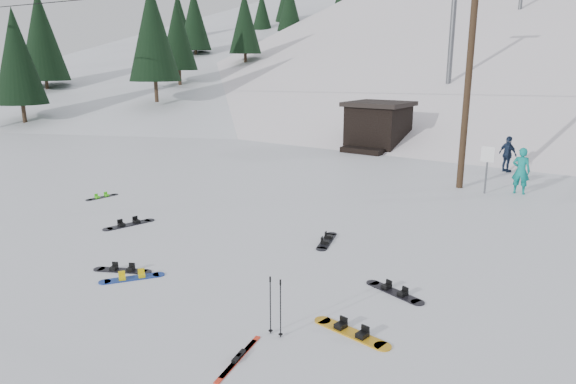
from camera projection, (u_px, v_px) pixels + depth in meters
The scene contains 19 objects.
ground at pixel (162, 302), 10.94m from camera, with size 200.00×200.00×0.00m, color white.
ski_slope at pixel (546, 218), 57.49m from camera, with size 60.00×75.00×45.00m, color white.
ridge_left at pixel (256, 180), 71.77m from camera, with size 34.00×85.00×38.00m, color white.
treeline_left at pixel (226, 105), 61.62m from camera, with size 20.00×64.00×10.00m, color black, non-canonical shape.
utility_pole at pixel (469, 70), 19.77m from camera, with size 2.00×0.26×9.00m.
trail_sign at pixel (487, 161), 19.66m from camera, with size 0.50×0.09×1.85m.
lift_hut at pixel (378, 126), 29.99m from camera, with size 3.40×4.10×2.75m.
lift_tower_near at pixel (453, 19), 35.03m from camera, with size 2.20×0.36×8.00m.
hero_snowboard at pixel (132, 278), 12.09m from camera, with size 0.97×1.29×0.11m.
hero_skis at pixel (239, 358), 8.82m from camera, with size 0.44×1.54×0.08m.
ski_poles at pixel (275, 306), 9.45m from camera, with size 0.32×0.08×1.15m.
board_scatter_a at pixel (122, 270), 12.54m from camera, with size 1.36×0.82×0.10m.
board_scatter_b at pixel (129, 224), 16.08m from camera, with size 0.63×1.67×0.12m.
board_scatter_c at pixel (102, 197), 19.37m from camera, with size 0.34×1.31×0.09m.
board_scatter_d at pixel (394, 292), 11.35m from camera, with size 1.52×0.65×0.11m.
board_scatter_e at pixel (351, 332), 9.64m from camera, with size 1.70×0.52×0.12m.
board_scatter_f at pixel (327, 241), 14.59m from camera, with size 0.72×1.56×0.11m.
skier_teal at pixel (521, 171), 19.75m from camera, with size 0.66×0.43×1.81m, color #0C7D75.
skier_navy at pixel (508, 154), 23.71m from camera, with size 0.98×0.41×1.67m, color #192740.
Camera 1 is at (7.97, -6.65, 4.95)m, focal length 32.00 mm.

